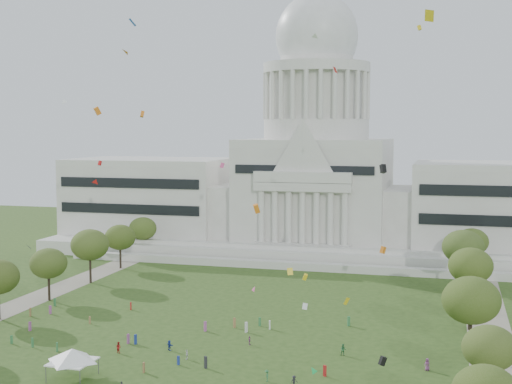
{
  "coord_description": "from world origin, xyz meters",
  "views": [
    {
      "loc": [
        40.81,
        -101.99,
        37.59
      ],
      "look_at": [
        0.0,
        45.0,
        24.0
      ],
      "focal_mm": 50.0,
      "sensor_mm": 36.0,
      "label": 1
    }
  ],
  "objects": [
    {
      "name": "capitol",
      "position": [
        0.0,
        113.59,
        22.3
      ],
      "size": [
        160.0,
        64.5,
        91.3
      ],
      "color": "silver",
      "rests_on": "ground"
    },
    {
      "name": "person_9",
      "position": [
        19.15,
        -3.17,
        0.85
      ],
      "size": [
        1.2,
        1.13,
        1.69
      ],
      "primitive_type": "imported",
      "rotation": [
        0.0,
        0.0,
        0.68
      ],
      "color": "#26262B",
      "rests_on": "ground"
    },
    {
      "name": "person_2",
      "position": [
        23.92,
        13.05,
        0.99
      ],
      "size": [
        1.07,
        0.79,
        1.99
      ],
      "primitive_type": "imported",
      "rotation": [
        0.0,
        0.0,
        0.22
      ],
      "color": "#33723F",
      "rests_on": "ground"
    },
    {
      "name": "row_tree_r_4",
      "position": [
        44.76,
        50.04,
        9.29
      ],
      "size": [
        9.19,
        9.19,
        13.06
      ],
      "color": "black",
      "rests_on": "ground"
    },
    {
      "name": "person_5",
      "position": [
        -5.0,
        7.97,
        0.87
      ],
      "size": [
        1.7,
        1.41,
        1.74
      ],
      "primitive_type": "imported",
      "rotation": [
        0.0,
        0.0,
        2.57
      ],
      "color": "navy",
      "rests_on": "ground"
    },
    {
      "name": "row_tree_l_5",
      "position": [
        -45.22,
        71.01,
        8.42
      ],
      "size": [
        8.33,
        8.33,
        11.85
      ],
      "color": "black",
      "rests_on": "ground"
    },
    {
      "name": "event_tent",
      "position": [
        -13.8,
        -8.7,
        3.67
      ],
      "size": [
        8.63,
        8.63,
        4.73
      ],
      "color": "#4C4C4C",
      "rests_on": "ground"
    },
    {
      "name": "kite_swarm",
      "position": [
        1.97,
        7.57,
        30.27
      ],
      "size": [
        90.31,
        106.93,
        62.05
      ],
      "color": "yellow",
      "rests_on": "ground"
    },
    {
      "name": "path_left",
      "position": [
        -48.0,
        30.0,
        0.02
      ],
      "size": [
        8.0,
        160.0,
        0.04
      ],
      "primitive_type": "cube",
      "color": "gray",
      "rests_on": "ground"
    },
    {
      "name": "ground",
      "position": [
        0.0,
        0.0,
        0.0
      ],
      "size": [
        400.0,
        400.0,
        0.0
      ],
      "primitive_type": "plane",
      "color": "#2D4918",
      "rests_on": "ground"
    },
    {
      "name": "row_tree_l_3",
      "position": [
        -44.09,
        33.92,
        8.21
      ],
      "size": [
        8.12,
        8.12,
        11.55
      ],
      "color": "black",
      "rests_on": "ground"
    },
    {
      "name": "row_tree_r_1",
      "position": [
        46.22,
        -1.75,
        7.66
      ],
      "size": [
        7.58,
        7.58,
        10.78
      ],
      "color": "black",
      "rests_on": "ground"
    },
    {
      "name": "path_right",
      "position": [
        48.0,
        30.0,
        0.02
      ],
      "size": [
        8.0,
        160.0,
        0.04
      ],
      "primitive_type": "cube",
      "color": "gray",
      "rests_on": "ground"
    },
    {
      "name": "row_tree_r_5",
      "position": [
        43.49,
        70.19,
        9.93
      ],
      "size": [
        9.82,
        9.82,
        13.96
      ],
      "color": "black",
      "rests_on": "ground"
    },
    {
      "name": "person_0",
      "position": [
        37.63,
        9.31,
        0.96
      ],
      "size": [
        1.11,
        0.95,
        1.92
      ],
      "primitive_type": "imported",
      "rotation": [
        0.0,
        0.0,
        5.84
      ],
      "color": "#994C8C",
      "rests_on": "ground"
    },
    {
      "name": "row_tree_r_2",
      "position": [
        44.17,
        17.44,
        9.66
      ],
      "size": [
        9.55,
        9.55,
        13.58
      ],
      "color": "black",
      "rests_on": "ground"
    },
    {
      "name": "row_tree_r_3",
      "position": [
        44.4,
        34.48,
        7.08
      ],
      "size": [
        7.01,
        7.01,
        9.98
      ],
      "color": "black",
      "rests_on": "ground"
    },
    {
      "name": "distant_crowd",
      "position": [
        -11.22,
        15.3,
        0.87
      ],
      "size": [
        63.59,
        35.04,
        1.94
      ],
      "color": "#33723F",
      "rests_on": "ground"
    },
    {
      "name": "person_4",
      "position": [
        -0.41,
        4.27,
        0.81
      ],
      "size": [
        0.75,
        1.05,
        1.62
      ],
      "primitive_type": "imported",
      "rotation": [
        0.0,
        0.0,
        4.98
      ],
      "color": "silver",
      "rests_on": "ground"
    },
    {
      "name": "person_3",
      "position": [
        14.75,
        -2.11,
        0.89
      ],
      "size": [
        0.99,
        1.29,
        1.79
      ],
      "primitive_type": "imported",
      "rotation": [
        0.0,
        0.0,
        5.1
      ],
      "color": "#33723F",
      "rests_on": "ground"
    },
    {
      "name": "person_8",
      "position": [
        -12.74,
        4.41,
        0.95
      ],
      "size": [
        1.05,
        0.84,
        1.89
      ],
      "primitive_type": "imported",
      "rotation": [
        0.0,
        0.0,
        2.81
      ],
      "color": "#B21E1E",
      "rests_on": "ground"
    },
    {
      "name": "row_tree_l_6",
      "position": [
        -46.87,
        89.14,
        8.27
      ],
      "size": [
        8.19,
        8.19,
        11.64
      ],
      "color": "black",
      "rests_on": "ground"
    },
    {
      "name": "person_10",
      "position": [
        7.28,
        14.56,
        0.77
      ],
      "size": [
        0.81,
        1.02,
        1.54
      ],
      "primitive_type": "imported",
      "rotation": [
        0.0,
        0.0,
        1.98
      ],
      "color": "#994C8C",
      "rests_on": "ground"
    },
    {
      "name": "row_tree_l_4",
      "position": [
        -44.08,
        52.42,
        9.39
      ],
      "size": [
        9.29,
        9.29,
        13.21
      ],
      "color": "black",
      "rests_on": "ground"
    },
    {
      "name": "row_tree_r_6",
      "position": [
        45.96,
        88.13,
        8.51
      ],
      "size": [
        8.42,
        8.42,
        11.97
      ],
      "color": "black",
      "rests_on": "ground"
    }
  ]
}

